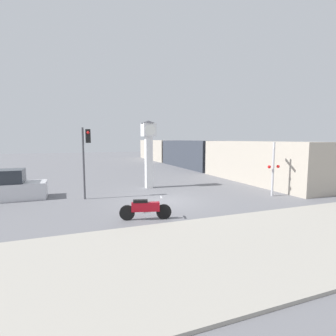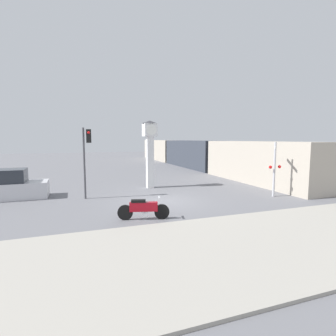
{
  "view_description": "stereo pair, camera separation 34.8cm",
  "coord_description": "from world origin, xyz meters",
  "px_view_note": "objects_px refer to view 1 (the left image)",
  "views": [
    {
      "loc": [
        -5.13,
        -13.93,
        3.58
      ],
      "look_at": [
        0.35,
        0.43,
        1.89
      ],
      "focal_mm": 28.0,
      "sensor_mm": 36.0,
      "label": 1
    },
    {
      "loc": [
        -4.8,
        -14.05,
        3.58
      ],
      "look_at": [
        0.35,
        0.43,
        1.89
      ],
      "focal_mm": 28.0,
      "sensor_mm": 36.0,
      "label": 2
    }
  ],
  "objects_px": {
    "traffic_light": "(86,150)",
    "railroad_crossing_signal": "(273,167)",
    "motorcycle": "(145,209)",
    "parked_car": "(7,187)",
    "freight_train": "(189,154)",
    "clock_tower": "(149,144)"
  },
  "relations": [
    {
      "from": "freight_train",
      "to": "parked_car",
      "type": "bearing_deg",
      "value": -144.34
    },
    {
      "from": "clock_tower",
      "to": "railroad_crossing_signal",
      "type": "height_order",
      "value": "clock_tower"
    },
    {
      "from": "motorcycle",
      "to": "railroad_crossing_signal",
      "type": "distance_m",
      "value": 9.15
    },
    {
      "from": "freight_train",
      "to": "railroad_crossing_signal",
      "type": "height_order",
      "value": "railroad_crossing_signal"
    },
    {
      "from": "railroad_crossing_signal",
      "to": "parked_car",
      "type": "relative_size",
      "value": 0.81
    },
    {
      "from": "freight_train",
      "to": "traffic_light",
      "type": "bearing_deg",
      "value": -133.36
    },
    {
      "from": "motorcycle",
      "to": "traffic_light",
      "type": "relative_size",
      "value": 0.53
    },
    {
      "from": "freight_train",
      "to": "parked_car",
      "type": "relative_size",
      "value": 9.12
    },
    {
      "from": "traffic_light",
      "to": "parked_car",
      "type": "distance_m",
      "value": 5.18
    },
    {
      "from": "clock_tower",
      "to": "railroad_crossing_signal",
      "type": "distance_m",
      "value": 8.6
    },
    {
      "from": "railroad_crossing_signal",
      "to": "parked_car",
      "type": "xyz_separation_m",
      "value": [
        -15.45,
        4.79,
        -1.12
      ]
    },
    {
      "from": "motorcycle",
      "to": "traffic_light",
      "type": "distance_m",
      "value": 6.14
    },
    {
      "from": "clock_tower",
      "to": "parked_car",
      "type": "distance_m",
      "value": 9.35
    },
    {
      "from": "freight_train",
      "to": "parked_car",
      "type": "xyz_separation_m",
      "value": [
        -18.13,
        -13.01,
        -0.95
      ]
    },
    {
      "from": "freight_train",
      "to": "railroad_crossing_signal",
      "type": "distance_m",
      "value": 18.0
    },
    {
      "from": "traffic_light",
      "to": "clock_tower",
      "type": "bearing_deg",
      "value": 25.78
    },
    {
      "from": "railroad_crossing_signal",
      "to": "motorcycle",
      "type": "bearing_deg",
      "value": -167.98
    },
    {
      "from": "parked_car",
      "to": "traffic_light",
      "type": "bearing_deg",
      "value": -18.65
    },
    {
      "from": "traffic_light",
      "to": "parked_car",
      "type": "bearing_deg",
      "value": 161.86
    },
    {
      "from": "traffic_light",
      "to": "railroad_crossing_signal",
      "type": "bearing_deg",
      "value": -16.82
    },
    {
      "from": "traffic_light",
      "to": "railroad_crossing_signal",
      "type": "distance_m",
      "value": 11.53
    },
    {
      "from": "motorcycle",
      "to": "clock_tower",
      "type": "xyz_separation_m",
      "value": [
        2.38,
        7.39,
        2.75
      ]
    }
  ]
}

